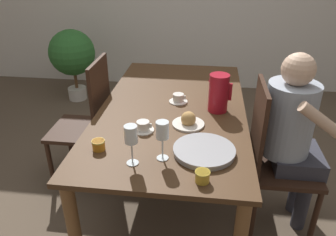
{
  "coord_description": "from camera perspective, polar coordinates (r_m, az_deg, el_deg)",
  "views": [
    {
      "loc": [
        0.22,
        -1.98,
        1.7
      ],
      "look_at": [
        0.0,
        -0.26,
        0.78
      ],
      "focal_mm": 35.0,
      "sensor_mm": 36.0,
      "label": 1
    }
  ],
  "objects": [
    {
      "name": "jam_jar_red",
      "position": [
        1.78,
        -12.01,
        -4.54
      ],
      "size": [
        0.07,
        0.07,
        0.06
      ],
      "color": "#C67A1E",
      "rests_on": "dining_table"
    },
    {
      "name": "chair_person_side",
      "position": [
        2.18,
        17.8,
        -6.49
      ],
      "size": [
        0.42,
        0.42,
        1.0
      ],
      "rotation": [
        0.0,
        0.0,
        -1.57
      ],
      "color": "#331E14",
      "rests_on": "ground_plane"
    },
    {
      "name": "bread_plate",
      "position": [
        1.98,
        3.56,
        -0.49
      ],
      "size": [
        0.2,
        0.2,
        0.09
      ],
      "color": "silver",
      "rests_on": "dining_table"
    },
    {
      "name": "ground_plane",
      "position": [
        2.62,
        0.74,
        -12.6
      ],
      "size": [
        20.0,
        20.0,
        0.0
      ],
      "primitive_type": "plane",
      "color": "brown"
    },
    {
      "name": "chair_opposite",
      "position": [
        2.56,
        -13.74,
        -0.53
      ],
      "size": [
        0.42,
        0.42,
        1.0
      ],
      "rotation": [
        0.0,
        0.0,
        1.57
      ],
      "color": "#331E14",
      "rests_on": "ground_plane"
    },
    {
      "name": "dining_table",
      "position": [
        2.26,
        0.84,
        -0.11
      ],
      "size": [
        0.96,
        1.76,
        0.73
      ],
      "color": "#472D19",
      "rests_on": "ground_plane"
    },
    {
      "name": "jam_jar_amber",
      "position": [
        1.53,
        6.01,
        -10.0
      ],
      "size": [
        0.07,
        0.07,
        0.06
      ],
      "color": "gold",
      "rests_on": "dining_table"
    },
    {
      "name": "teacup_near_person",
      "position": [
        1.92,
        -4.36,
        -1.54
      ],
      "size": [
        0.13,
        0.13,
        0.06
      ],
      "color": "silver",
      "rests_on": "dining_table"
    },
    {
      "name": "wine_glass_juice",
      "position": [
        1.57,
        -6.45,
        -3.23
      ],
      "size": [
        0.06,
        0.06,
        0.21
      ],
      "color": "white",
      "rests_on": "dining_table"
    },
    {
      "name": "potted_plant",
      "position": [
        4.07,
        -16.34,
        10.55
      ],
      "size": [
        0.54,
        0.54,
        0.86
      ],
      "color": "beige",
      "rests_on": "ground_plane"
    },
    {
      "name": "wine_glass_water",
      "position": [
        1.6,
        -0.99,
        -2.41
      ],
      "size": [
        0.06,
        0.06,
        0.21
      ],
      "color": "white",
      "rests_on": "dining_table"
    },
    {
      "name": "teacup_across",
      "position": [
        2.27,
        1.82,
        3.39
      ],
      "size": [
        0.13,
        0.13,
        0.06
      ],
      "color": "silver",
      "rests_on": "dining_table"
    },
    {
      "name": "person_seated",
      "position": [
        2.14,
        20.89,
        -1.99
      ],
      "size": [
        0.39,
        0.41,
        1.18
      ],
      "rotation": [
        0.0,
        0.0,
        -1.57
      ],
      "color": "#33333D",
      "rests_on": "ground_plane"
    },
    {
      "name": "serving_tray",
      "position": [
        1.73,
        6.3,
        -5.7
      ],
      "size": [
        0.33,
        0.33,
        0.03
      ],
      "color": "#9E9EA3",
      "rests_on": "dining_table"
    },
    {
      "name": "red_pitcher",
      "position": [
        2.13,
        8.79,
        4.35
      ],
      "size": [
        0.15,
        0.13,
        0.25
      ],
      "color": "#A31423",
      "rests_on": "dining_table"
    }
  ]
}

